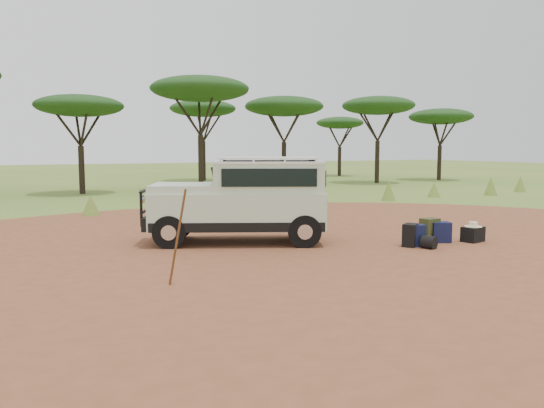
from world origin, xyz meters
name	(u,v)px	position (x,y,z in m)	size (l,w,h in m)	color
ground	(316,257)	(0.00, 0.00, 0.00)	(140.00, 140.00, 0.00)	#547D2C
dirt_clearing	(316,257)	(0.00, 0.00, 0.00)	(23.00, 23.00, 0.01)	brown
grass_fringe	(186,201)	(0.12, 8.67, 0.40)	(36.60, 1.60, 0.90)	#547D2C
acacia_treeline	(129,98)	(0.75, 19.81, 4.87)	(46.70, 13.20, 6.26)	black
safari_vehicle	(244,202)	(-0.61, 2.23, 0.97)	(4.39, 3.23, 2.01)	beige
walking_staff	(178,238)	(-3.20, -0.88, 0.79)	(0.04, 0.04, 1.60)	brown
backpack_black	(411,235)	(2.50, -0.02, 0.26)	(0.38, 0.28, 0.52)	black
backpack_navy	(416,236)	(2.60, -0.07, 0.25)	(0.39, 0.28, 0.51)	#13183E
backpack_olive	(430,230)	(3.30, 0.22, 0.29)	(0.41, 0.30, 0.57)	#393D1C
duffel_navy	(440,232)	(3.50, 0.07, 0.24)	(0.44, 0.33, 0.49)	#13183E
hard_case	(473,234)	(4.25, -0.22, 0.18)	(0.51, 0.36, 0.36)	black
stuff_sack	(429,242)	(2.69, -0.40, 0.15)	(0.29, 0.29, 0.29)	black
safari_hat	(473,225)	(4.25, -0.22, 0.41)	(0.40, 0.40, 0.12)	beige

